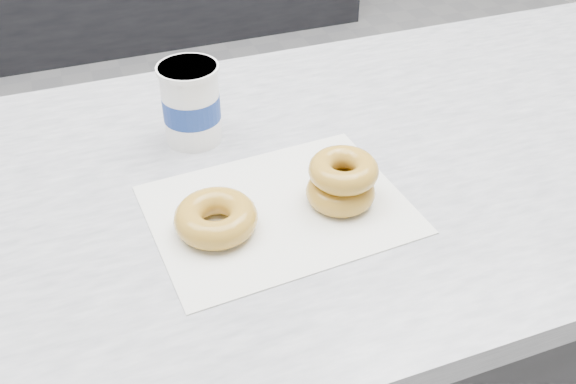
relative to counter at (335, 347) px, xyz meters
name	(u,v)px	position (x,y,z in m)	size (l,w,h in m)	color
ground	(250,294)	(0.00, 0.60, -0.45)	(5.00, 5.00, 0.00)	gray
counter	(335,347)	(0.00, 0.00, 0.00)	(3.06, 0.76, 0.90)	#333335
wax_paper	(279,209)	(-0.14, -0.08, 0.45)	(0.34, 0.26, 0.00)	silver
donut_single	(216,218)	(-0.23, -0.09, 0.47)	(0.11, 0.11, 0.04)	#B79332
donut_stack	(342,181)	(-0.06, -0.09, 0.48)	(0.13, 0.13, 0.07)	#B79332
coffee_cup	(191,103)	(-0.21, 0.13, 0.51)	(0.09, 0.09, 0.12)	white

